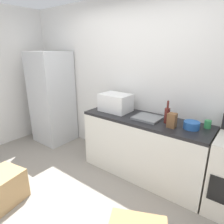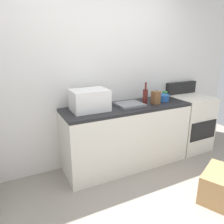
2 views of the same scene
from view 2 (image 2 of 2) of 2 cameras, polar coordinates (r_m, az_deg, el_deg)
The scene contains 10 objects.
wall_back at distance 3.08m, azimuth -4.13°, elevation 9.76°, with size 5.00×0.10×2.60m, color silver.
kitchen_counter at distance 3.14m, azimuth 3.79°, elevation -6.28°, with size 1.80×0.60×0.90m.
stove_oven at distance 3.86m, azimuth 19.65°, elevation -2.43°, with size 0.60×0.61×1.10m.
microwave at distance 2.75m, azimuth -5.96°, elevation 3.17°, with size 0.46×0.34×0.27m, color white.
sink_basin at distance 3.00m, azimuth 4.64°, elevation 2.03°, with size 0.36×0.32×0.03m, color slate.
wine_bottle at distance 3.13m, azimuth 8.78°, elevation 4.33°, with size 0.07×0.07×0.30m.
coffee_mug at distance 3.53m, azimuth 13.76°, elevation 4.53°, with size 0.08×0.08×0.10m, color #338C4C.
knife_block at distance 3.12m, azimuth 11.49°, elevation 3.76°, with size 0.10×0.10×0.18m, color brown.
mixing_bowl at distance 3.34m, azimuth 13.26°, elevation 3.73°, with size 0.19×0.19×0.09m, color #2659A5.
cardboard_box_medium at distance 2.88m, azimuth 26.91°, elevation -17.01°, with size 0.52×0.37×0.34m, color #A37A4C.
Camera 2 is at (-1.16, -1.27, 1.71)m, focal length 34.59 mm.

